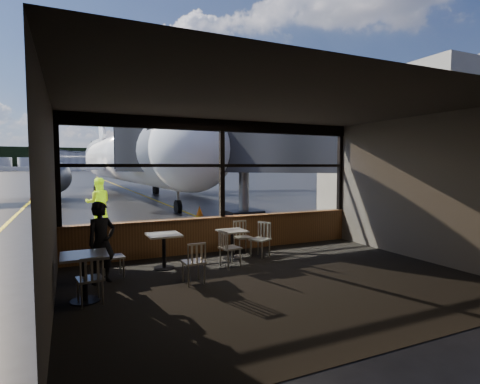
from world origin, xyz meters
TOP-DOWN VIEW (x-y plane):
  - ground_plane at (0.00, 120.00)m, footprint 520.00×520.00m
  - carpet_floor at (0.00, -3.00)m, footprint 8.00×6.00m
  - ceiling at (0.00, -3.00)m, footprint 8.00×6.00m
  - wall_left at (-4.00, -3.00)m, footprint 0.04×6.00m
  - wall_right at (4.00, -3.00)m, footprint 0.04×6.00m
  - wall_back at (0.00, -6.00)m, footprint 8.00×0.04m
  - window_sill at (0.00, 0.00)m, footprint 8.00×0.28m
  - window_header at (0.00, 0.00)m, footprint 8.00×0.18m
  - mullion_left at (-3.95, 0.00)m, footprint 0.12×0.12m
  - mullion_centre at (0.00, 0.00)m, footprint 0.12×0.12m
  - mullion_right at (3.95, 0.00)m, footprint 0.12×0.12m
  - window_transom at (0.00, 0.00)m, footprint 8.00×0.10m
  - airliner at (0.54, 20.52)m, footprint 31.70×37.44m
  - jet_bridge at (3.60, 5.50)m, footprint 9.32×11.39m
  - cafe_table_near at (-0.11, -0.92)m, footprint 0.65×0.65m
  - cafe_table_mid at (-1.84, -1.12)m, footprint 0.71×0.71m
  - cafe_table_left at (-3.53, -2.58)m, footprint 0.74×0.74m
  - chair_near_e at (0.60, -1.07)m, footprint 0.66×0.66m
  - chair_near_w at (-0.45, -1.59)m, footprint 0.55×0.55m
  - chair_near_n at (0.34, -0.59)m, footprint 0.47×0.47m
  - chair_mid_s at (-1.57, -2.41)m, footprint 0.48×0.48m
  - chair_mid_w at (-2.93, -1.30)m, footprint 0.49×0.49m
  - chair_left_s at (-3.45, -2.74)m, footprint 0.52×0.52m
  - passenger at (-3.18, -1.64)m, footprint 0.70×0.61m
  - ground_crew at (-2.74, 5.50)m, footprint 0.93×0.74m
  - cone_nose at (1.72, 7.04)m, footprint 0.33×0.33m
  - cone_wing at (-5.98, 19.47)m, footprint 0.37×0.37m
  - terminal_annex at (10.00, 2.50)m, footprint 5.00×7.00m
  - hangar_mid at (0.00, 185.00)m, footprint 38.00×15.00m
  - hangar_right at (60.00, 178.00)m, footprint 50.00×20.00m
  - fuel_tank_a at (-30.00, 182.00)m, footprint 8.00×8.00m
  - fuel_tank_b at (-20.00, 182.00)m, footprint 8.00×8.00m
  - fuel_tank_c at (-10.00, 182.00)m, footprint 8.00×8.00m
  - treeline at (0.00, 210.00)m, footprint 360.00×3.00m

SIDE VIEW (x-z plane):
  - ground_plane at x=0.00m, z-range 0.00..0.00m
  - carpet_floor at x=0.00m, z-range 0.01..0.01m
  - cone_nose at x=1.72m, z-range 0.00..0.45m
  - cone_wing at x=-5.98m, z-range 0.00..0.51m
  - cafe_table_near at x=-0.11m, z-range 0.00..0.71m
  - cafe_table_mid at x=-1.84m, z-range 0.00..0.78m
  - cafe_table_left at x=-3.53m, z-range 0.00..0.82m
  - chair_mid_w at x=-2.93m, z-range 0.00..0.83m
  - chair_left_s at x=-3.45m, z-range 0.00..0.84m
  - chair_mid_s at x=-1.57m, z-range 0.00..0.84m
  - chair_near_w at x=-0.45m, z-range 0.00..0.86m
  - chair_near_n at x=0.34m, z-range 0.00..0.87m
  - chair_near_e at x=0.60m, z-range 0.00..0.88m
  - window_sill at x=0.00m, z-range 0.00..0.90m
  - passenger at x=-3.18m, z-range 0.00..1.60m
  - ground_crew at x=-2.74m, z-range 0.00..1.85m
  - wall_left at x=-4.00m, z-range 0.00..3.50m
  - wall_right at x=4.00m, z-range 0.00..3.50m
  - wall_back at x=0.00m, z-range 0.00..3.50m
  - mullion_left at x=-3.95m, z-range 0.90..3.50m
  - mullion_centre at x=0.00m, z-range 0.90..3.50m
  - mullion_right at x=3.95m, z-range 0.90..3.50m
  - window_transom at x=0.00m, z-range 2.26..2.34m
  - jet_bridge at x=3.60m, z-range 0.00..4.97m
  - terminal_annex at x=10.00m, z-range 0.00..6.00m
  - fuel_tank_a at x=-30.00m, z-range 0.00..6.00m
  - fuel_tank_b at x=-20.00m, z-range 0.00..6.00m
  - fuel_tank_c at x=-10.00m, z-range 0.00..6.00m
  - window_header at x=0.00m, z-range 3.20..3.50m
  - ceiling at x=0.00m, z-range 3.48..3.52m
  - hangar_mid at x=0.00m, z-range 0.00..10.00m
  - airliner at x=0.54m, z-range 0.00..11.03m
  - hangar_right at x=60.00m, z-range 0.00..12.00m
  - treeline at x=0.00m, z-range 0.00..12.00m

